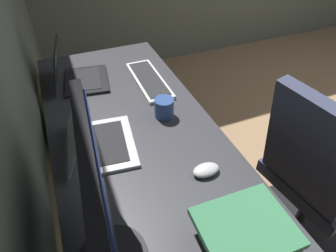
{
  "coord_description": "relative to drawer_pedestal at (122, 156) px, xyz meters",
  "views": [
    {
      "loc": [
        -0.7,
        2.16,
        1.56
      ],
      "look_at": [
        -0.03,
        1.88,
        0.95
      ],
      "focal_mm": 30.9,
      "sensor_mm": 36.0,
      "label": 1
    }
  ],
  "objects": [
    {
      "name": "office_chair",
      "position": [
        -0.63,
        -0.76,
        0.11
      ],
      "size": [
        0.56,
        0.58,
        0.97
      ],
      "color": "#383D56",
      "rests_on": "ground"
    },
    {
      "name": "book_stack_near",
      "position": [
        -0.86,
        -0.18,
        0.43
      ],
      "size": [
        0.24,
        0.27,
        0.1
      ],
      "color": "beige",
      "rests_on": "desk"
    },
    {
      "name": "keyboard_main",
      "position": [
        0.12,
        -0.22,
        0.39
      ],
      "size": [
        0.42,
        0.14,
        0.02
      ],
      "color": "silver",
      "rests_on": "desk"
    },
    {
      "name": "monitor_primary",
      "position": [
        -0.76,
        0.19,
        0.64
      ],
      "size": [
        0.47,
        0.2,
        0.46
      ],
      "color": "black",
      "rests_on": "desk"
    },
    {
      "name": "coffee_mug",
      "position": [
        -0.19,
        -0.19,
        0.43
      ],
      "size": [
        0.13,
        0.09,
        0.09
      ],
      "color": "#335193",
      "rests_on": "desk"
    },
    {
      "name": "mouse_main",
      "position": [
        -0.58,
        -0.2,
        0.4
      ],
      "size": [
        0.06,
        0.1,
        0.03
      ],
      "primitive_type": "ellipsoid",
      "color": "silver",
      "rests_on": "desk"
    },
    {
      "name": "drawer_pedestal",
      "position": [
        0.0,
        0.0,
        0.0
      ],
      "size": [
        0.4,
        0.51,
        0.69
      ],
      "color": "#38383D",
      "rests_on": "ground"
    },
    {
      "name": "desk",
      "position": [
        -0.51,
        -0.03,
        0.32
      ],
      "size": [
        2.22,
        0.71,
        0.73
      ],
      "color": "#38383D",
      "rests_on": "ground"
    },
    {
      "name": "laptop_center",
      "position": [
        -0.28,
        0.14,
        0.43
      ],
      "size": [
        0.34,
        0.3,
        0.18
      ],
      "color": "silver",
      "rests_on": "desk"
    },
    {
      "name": "laptop_leftmost",
      "position": [
        0.25,
        0.14,
        0.44
      ],
      "size": [
        0.32,
        0.31,
        0.22
      ],
      "color": "black",
      "rests_on": "desk"
    }
  ]
}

